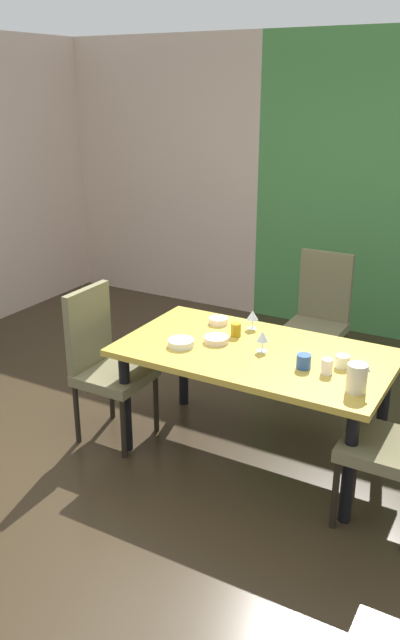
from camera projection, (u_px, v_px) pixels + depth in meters
name	position (u px, v px, depth m)	size (l,w,h in m)	color
ground_plane	(127.00, 461.00, 4.02)	(5.45, 5.98, 0.02)	#322719
back_panel_interior	(162.00, 173.00, 6.65)	(2.29, 0.10, 2.72)	beige
dining_table	(255.00, 363.00, 3.86)	(1.67, 0.93, 0.73)	gold
chair_left_near	(104.00, 359.00, 4.12)	(0.45, 0.44, 1.03)	#676343
chair_head_far	(319.00, 314.00, 4.91)	(0.44, 0.45, 1.04)	#676343
wine_glass_south	(263.00, 337.00, 3.78)	(0.07, 0.07, 0.13)	silver
wine_glass_near_shelf	(252.00, 316.00, 4.13)	(0.08, 0.08, 0.13)	silver
serving_bowl_right	(218.00, 321.00, 4.25)	(0.13, 0.13, 0.04)	#FDE3CE
serving_bowl_corner	(181.00, 343.00, 3.88)	(0.17, 0.17, 0.04)	silver
serving_bowl_north	(216.00, 339.00, 3.94)	(0.16, 0.16, 0.04)	beige
cup_east	(304.00, 361.00, 3.58)	(0.08, 0.08, 0.08)	#2A4F98
cup_west	(327.00, 366.00, 3.51)	(0.07, 0.07, 0.09)	white
cup_near_window	(342.00, 361.00, 3.59)	(0.08, 0.08, 0.07)	#F0F0CB
cup_front	(236.00, 330.00, 4.03)	(0.07, 0.07, 0.09)	#A98013
pitcher_center	(357.00, 378.00, 3.29)	(0.12, 0.11, 0.16)	beige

